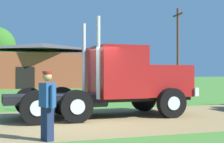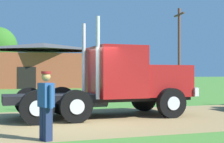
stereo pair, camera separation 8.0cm
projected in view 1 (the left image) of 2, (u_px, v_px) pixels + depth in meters
The scene contains 6 objects.
ground_plane at pixel (80, 121), 11.26m from camera, with size 200.00×200.00×0.00m, color #457C2F.
dirt_track at pixel (80, 121), 11.26m from camera, with size 120.00×6.45×0.01m, color #957C4D.
truck_foreground_white at pixel (122, 82), 12.58m from camera, with size 7.01×2.85×3.55m.
visitor_standing_near at pixel (47, 103), 7.95m from camera, with size 0.38×0.56×1.66m.
shed_building at pixel (42, 66), 36.78m from camera, with size 12.50×7.58×4.92m.
utility_pole_near at pixel (178, 46), 31.53m from camera, with size 0.37×2.20×7.72m.
Camera 1 is at (-2.50, -11.04, 1.63)m, focal length 53.43 mm.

